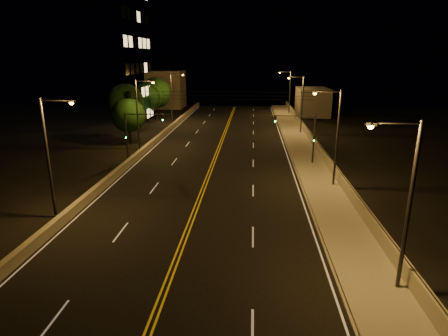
# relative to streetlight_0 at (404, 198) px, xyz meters

# --- Properties ---
(road) EXTENTS (18.00, 120.00, 0.02)m
(road) POSITION_rel_streetlight_0_xyz_m (-11.51, 15.03, -5.09)
(road) COLOR black
(road) RESTS_ON ground
(sidewalk) EXTENTS (3.60, 120.00, 0.30)m
(sidewalk) POSITION_rel_streetlight_0_xyz_m (-0.71, 15.03, -4.95)
(sidewalk) COLOR gray
(sidewalk) RESTS_ON ground
(curb) EXTENTS (0.14, 120.00, 0.15)m
(curb) POSITION_rel_streetlight_0_xyz_m (-2.58, 15.03, -5.03)
(curb) COLOR gray
(curb) RESTS_ON ground
(parapet_wall) EXTENTS (0.30, 120.00, 1.00)m
(parapet_wall) POSITION_rel_streetlight_0_xyz_m (0.94, 15.03, -4.30)
(parapet_wall) COLOR gray
(parapet_wall) RESTS_ON sidewalk
(jersey_barrier) EXTENTS (0.45, 120.00, 0.77)m
(jersey_barrier) POSITION_rel_streetlight_0_xyz_m (-20.57, 15.03, -4.72)
(jersey_barrier) COLOR gray
(jersey_barrier) RESTS_ON ground
(distant_building_right) EXTENTS (6.00, 10.00, 5.46)m
(distant_building_right) POSITION_rel_streetlight_0_xyz_m (4.99, 61.48, -2.37)
(distant_building_right) COLOR slate
(distant_building_right) RESTS_ON ground
(distant_building_left) EXTENTS (8.00, 8.00, 8.52)m
(distant_building_left) POSITION_rel_streetlight_0_xyz_m (-27.51, 71.03, -0.85)
(distant_building_left) COLOR slate
(distant_building_left) RESTS_ON ground
(parapet_rail) EXTENTS (0.06, 120.00, 0.06)m
(parapet_rail) POSITION_rel_streetlight_0_xyz_m (0.94, 15.03, -3.77)
(parapet_rail) COLOR black
(parapet_rail) RESTS_ON parapet_wall
(lane_markings) EXTENTS (17.32, 116.00, 0.00)m
(lane_markings) POSITION_rel_streetlight_0_xyz_m (-11.51, 14.96, -5.08)
(lane_markings) COLOR silver
(lane_markings) RESTS_ON road
(streetlight_0) EXTENTS (2.55, 0.28, 8.80)m
(streetlight_0) POSITION_rel_streetlight_0_xyz_m (0.00, 0.00, 0.00)
(streetlight_0) COLOR #2D2D33
(streetlight_0) RESTS_ON ground
(streetlight_1) EXTENTS (2.55, 0.28, 8.80)m
(streetlight_1) POSITION_rel_streetlight_0_xyz_m (0.00, 15.94, 0.00)
(streetlight_1) COLOR #2D2D33
(streetlight_1) RESTS_ON ground
(streetlight_2) EXTENTS (2.55, 0.28, 8.80)m
(streetlight_2) POSITION_rel_streetlight_0_xyz_m (0.00, 40.84, 0.00)
(streetlight_2) COLOR #2D2D33
(streetlight_2) RESTS_ON ground
(streetlight_3) EXTENTS (2.55, 0.28, 8.80)m
(streetlight_3) POSITION_rel_streetlight_0_xyz_m (0.00, 61.18, 0.00)
(streetlight_3) COLOR #2D2D33
(streetlight_3) RESTS_ON ground
(streetlight_4) EXTENTS (2.55, 0.28, 8.80)m
(streetlight_4) POSITION_rel_streetlight_0_xyz_m (-21.43, 7.67, 0.00)
(streetlight_4) COLOR #2D2D33
(streetlight_4) RESTS_ON ground
(streetlight_5) EXTENTS (2.55, 0.28, 8.80)m
(streetlight_5) POSITION_rel_streetlight_0_xyz_m (-21.43, 29.16, 0.00)
(streetlight_5) COLOR #2D2D33
(streetlight_5) RESTS_ON ground
(streetlight_6) EXTENTS (2.55, 0.28, 8.80)m
(streetlight_6) POSITION_rel_streetlight_0_xyz_m (-21.43, 49.46, 0.00)
(streetlight_6) COLOR #2D2D33
(streetlight_6) RESTS_ON ground
(traffic_signal_right) EXTENTS (5.11, 0.31, 5.63)m
(traffic_signal_right) POSITION_rel_streetlight_0_xyz_m (-1.57, 23.30, -1.50)
(traffic_signal_right) COLOR #2D2D33
(traffic_signal_right) RESTS_ON ground
(traffic_signal_left) EXTENTS (5.11, 0.31, 5.63)m
(traffic_signal_left) POSITION_rel_streetlight_0_xyz_m (-20.26, 23.30, -1.50)
(traffic_signal_left) COLOR #2D2D33
(traffic_signal_left) RESTS_ON ground
(overhead_wires) EXTENTS (22.00, 0.03, 0.83)m
(overhead_wires) POSITION_rel_streetlight_0_xyz_m (-11.51, 24.53, 2.30)
(overhead_wires) COLOR black
(building_tower) EXTENTS (24.00, 15.00, 32.42)m
(building_tower) POSITION_rel_streetlight_0_xyz_m (-37.46, 43.69, 10.53)
(building_tower) COLOR slate
(building_tower) RESTS_ON ground
(tree_0) EXTENTS (4.60, 4.60, 6.23)m
(tree_0) POSITION_rel_streetlight_0_xyz_m (-23.95, 32.27, -1.18)
(tree_0) COLOR black
(tree_0) RESTS_ON ground
(tree_1) EXTENTS (5.59, 5.59, 7.58)m
(tree_1) POSITION_rel_streetlight_0_xyz_m (-26.99, 40.45, -0.33)
(tree_1) COLOR black
(tree_1) RESTS_ON ground
(tree_2) EXTENTS (5.30, 5.30, 7.18)m
(tree_2) POSITION_rel_streetlight_0_xyz_m (-26.31, 50.44, -0.58)
(tree_2) COLOR black
(tree_2) RESTS_ON ground
(tree_3) EXTENTS (5.77, 5.77, 7.82)m
(tree_3) POSITION_rel_streetlight_0_xyz_m (-25.70, 54.21, -0.18)
(tree_3) COLOR black
(tree_3) RESTS_ON ground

